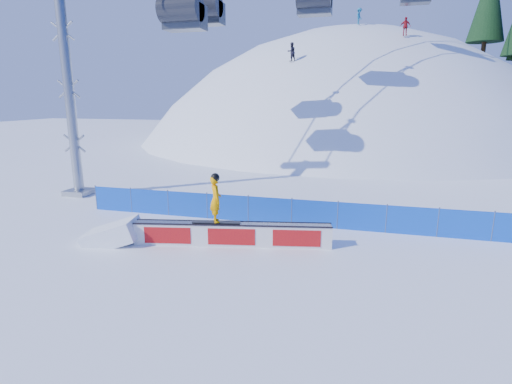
# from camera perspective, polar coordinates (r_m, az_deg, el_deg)

# --- Properties ---
(ground) EXTENTS (160.00, 160.00, 0.00)m
(ground) POSITION_cam_1_polar(r_m,az_deg,el_deg) (13.62, 5.97, -10.76)
(ground) COLOR white
(ground) RESTS_ON ground
(snow_hill) EXTENTS (64.00, 64.00, 64.00)m
(snow_hill) POSITION_cam_1_polar(r_m,az_deg,el_deg) (59.22, 12.06, -10.37)
(snow_hill) COLOR silver
(snow_hill) RESTS_ON ground
(safety_fence) EXTENTS (22.05, 0.05, 1.30)m
(safety_fence) POSITION_cam_1_polar(r_m,az_deg,el_deg) (17.61, 8.33, -3.10)
(safety_fence) COLOR blue
(safety_fence) RESTS_ON ground
(rail_box) EXTENTS (7.51, 1.98, 0.91)m
(rail_box) POSITION_cam_1_polar(r_m,az_deg,el_deg) (15.39, -3.43, -6.03)
(rail_box) COLOR silver
(rail_box) RESTS_ON ground
(snow_ramp) EXTENTS (2.41, 1.76, 1.36)m
(snow_ramp) POSITION_cam_1_polar(r_m,az_deg,el_deg) (16.77, -19.74, -6.78)
(snow_ramp) COLOR white
(snow_ramp) RESTS_ON ground
(snowboarder) EXTENTS (1.86, 0.77, 1.91)m
(snowboarder) POSITION_cam_1_polar(r_m,az_deg,el_deg) (15.07, -5.78, -0.93)
(snowboarder) COLOR black
(snowboarder) RESTS_ON rail_box
(distant_skiers) EXTENTS (20.11, 10.92, 8.71)m
(distant_skiers) POSITION_cam_1_polar(r_m,az_deg,el_deg) (42.28, 17.66, 20.12)
(distant_skiers) COLOR black
(distant_skiers) RESTS_ON ground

